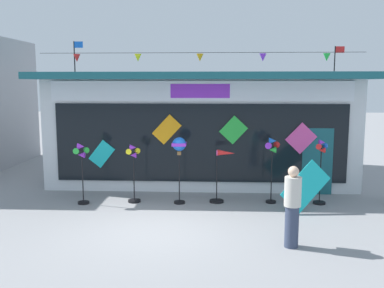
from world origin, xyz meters
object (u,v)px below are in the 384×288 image
at_px(kite_shop_building, 202,125).
at_px(wind_spinner_center_right, 222,172).
at_px(wind_spinner_far_left, 82,163).
at_px(wind_spinner_left, 134,167).
at_px(wind_spinner_far_right, 321,164).
at_px(person_near_camera, 292,204).
at_px(wind_spinner_right, 272,155).
at_px(wind_spinner_center_left, 179,149).
at_px(display_kite_on_ground, 306,186).

distance_m(kite_shop_building, wind_spinner_center_right, 3.84).
bearing_deg(wind_spinner_far_left, wind_spinner_left, 10.32).
distance_m(wind_spinner_far_left, wind_spinner_far_right, 6.55).
height_order(wind_spinner_far_left, person_near_camera, wind_spinner_far_left).
bearing_deg(wind_spinner_right, wind_spinner_left, -178.45).
relative_size(wind_spinner_far_left, wind_spinner_center_right, 1.14).
bearing_deg(wind_spinner_center_left, person_near_camera, -50.03).
xyz_separation_m(wind_spinner_center_right, display_kite_on_ground, (2.14, -0.80, -0.18)).
xyz_separation_m(wind_spinner_center_right, wind_spinner_right, (1.38, -0.01, 0.49)).
distance_m(wind_spinner_left, person_near_camera, 4.91).
xyz_separation_m(wind_spinner_center_left, wind_spinner_center_right, (1.17, 0.17, -0.66)).
bearing_deg(wind_spinner_far_left, person_near_camera, -28.56).
bearing_deg(wind_spinner_right, wind_spinner_far_right, -1.38).
height_order(wind_spinner_left, wind_spinner_right, wind_spinner_right).
bearing_deg(wind_spinner_center_right, kite_shop_building, 99.90).
bearing_deg(display_kite_on_ground, person_near_camera, -107.92).
bearing_deg(wind_spinner_right, wind_spinner_center_right, 179.43).
height_order(wind_spinner_center_left, wind_spinner_center_right, wind_spinner_center_left).
bearing_deg(wind_spinner_center_left, kite_shop_building, 82.07).
relative_size(wind_spinner_left, wind_spinner_far_right, 0.91).
bearing_deg(kite_shop_building, wind_spinner_center_left, -97.93).
height_order(kite_shop_building, wind_spinner_right, kite_shop_building).
height_order(kite_shop_building, wind_spinner_left, kite_shop_building).
height_order(wind_spinner_right, wind_spinner_far_right, wind_spinner_right).
xyz_separation_m(wind_spinner_far_left, wind_spinner_center_right, (3.83, 0.37, -0.29)).
distance_m(wind_spinner_center_left, wind_spinner_far_right, 3.90).
xyz_separation_m(wind_spinner_left, wind_spinner_center_right, (2.45, 0.12, -0.14)).
xyz_separation_m(kite_shop_building, wind_spinner_far_right, (3.35, -3.70, -0.71)).
height_order(wind_spinner_far_left, wind_spinner_center_left, wind_spinner_center_left).
height_order(wind_spinner_center_right, wind_spinner_far_right, wind_spinner_far_right).
bearing_deg(wind_spinner_far_left, wind_spinner_center_left, 4.32).
bearing_deg(kite_shop_building, display_kite_on_ground, -58.02).
distance_m(kite_shop_building, wind_spinner_center_left, 3.88).
bearing_deg(person_near_camera, wind_spinner_center_right, 127.80).
bearing_deg(wind_spinner_far_right, kite_shop_building, 132.08).
relative_size(wind_spinner_left, wind_spinner_center_left, 0.88).
bearing_deg(person_near_camera, wind_spinner_far_right, 81.63).
bearing_deg(wind_spinner_right, kite_shop_building, 118.79).
height_order(wind_spinner_far_left, wind_spinner_left, wind_spinner_far_left).
relative_size(wind_spinner_right, display_kite_on_ground, 1.45).
bearing_deg(kite_shop_building, wind_spinner_right, -61.21).
height_order(wind_spinner_center_left, person_near_camera, wind_spinner_center_left).
bearing_deg(wind_spinner_far_right, wind_spinner_far_left, -177.18).
distance_m(wind_spinner_far_left, display_kite_on_ground, 6.01).
xyz_separation_m(wind_spinner_far_right, display_kite_on_ground, (-0.56, -0.75, -0.45)).
bearing_deg(person_near_camera, kite_shop_building, 120.95).
distance_m(wind_spinner_left, wind_spinner_far_right, 5.16).
relative_size(wind_spinner_far_left, display_kite_on_ground, 1.34).
relative_size(wind_spinner_far_left, wind_spinner_right, 0.92).
distance_m(kite_shop_building, wind_spinner_far_right, 5.04).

